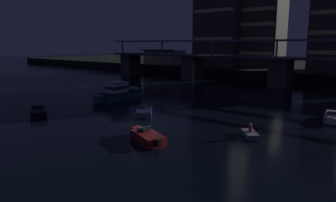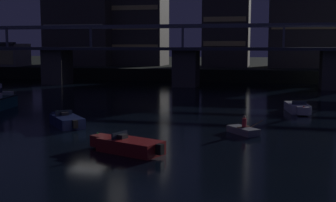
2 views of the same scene
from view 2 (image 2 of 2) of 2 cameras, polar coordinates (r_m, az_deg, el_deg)
ground_plane at (r=32.81m, az=-10.15°, el=-4.19°), size 400.00×400.00×0.00m
far_riverbank at (r=117.21m, az=6.58°, el=4.49°), size 240.00×80.00×2.20m
river_bridge at (r=69.59m, az=2.31°, el=5.23°), size 92.29×6.40×9.38m
tower_west_tall at (r=94.21m, az=-3.51°, el=10.45°), size 10.23×8.32×19.64m
tower_central at (r=89.12m, az=7.54°, el=11.55°), size 8.37×10.88×22.61m
speedboat_near_center at (r=36.54m, az=-12.75°, el=-2.44°), size 4.22×4.53×1.16m
speedboat_mid_center at (r=44.68m, az=16.07°, el=-0.83°), size 2.38×5.23×1.16m
speedboat_mid_right at (r=27.07m, az=-5.13°, el=-5.62°), size 5.06×3.14×1.16m
dinghy_with_paddler at (r=32.94m, az=9.50°, el=-3.65°), size 2.65×2.69×1.36m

